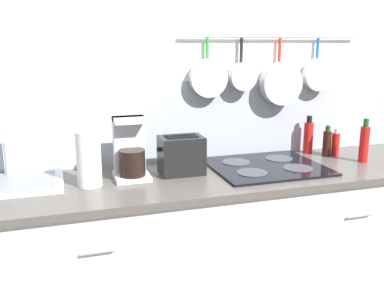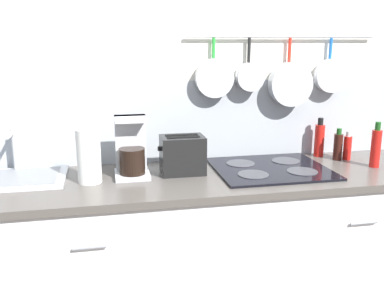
% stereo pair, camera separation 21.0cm
% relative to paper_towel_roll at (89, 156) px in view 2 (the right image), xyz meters
% --- Properties ---
extents(wall_back, '(7.20, 0.15, 2.60)m').
position_rel_paper_towel_roll_xyz_m(wall_back, '(0.64, 0.34, 0.25)').
color(wall_back, silver).
rests_on(wall_back, ground_plane).
extents(cabinet_base, '(2.56, 0.60, 0.86)m').
position_rel_paper_towel_roll_xyz_m(cabinet_base, '(0.64, -0.01, -0.59)').
color(cabinet_base, silver).
rests_on(cabinet_base, ground_plane).
extents(countertop, '(2.60, 0.62, 0.03)m').
position_rel_paper_towel_roll_xyz_m(countertop, '(0.64, -0.01, -0.15)').
color(countertop, '#4C4742').
rests_on(countertop, cabinet_base).
extents(sink_basin, '(0.51, 0.36, 0.23)m').
position_rel_paper_towel_roll_xyz_m(sink_basin, '(-0.37, 0.11, -0.11)').
color(sink_basin, '#B7BABF').
rests_on(sink_basin, countertop).
extents(paper_towel_roll, '(0.11, 0.11, 0.26)m').
position_rel_paper_towel_roll_xyz_m(paper_towel_roll, '(0.00, 0.00, 0.00)').
color(paper_towel_roll, white).
rests_on(paper_towel_roll, countertop).
extents(coffee_maker, '(0.17, 0.18, 0.30)m').
position_rel_paper_towel_roll_xyz_m(coffee_maker, '(0.20, 0.07, -0.01)').
color(coffee_maker, '#B7BABF').
rests_on(coffee_maker, countertop).
extents(toaster, '(0.24, 0.16, 0.20)m').
position_rel_paper_towel_roll_xyz_m(toaster, '(0.46, 0.06, -0.03)').
color(toaster, black).
rests_on(toaster, countertop).
extents(cooktop, '(0.58, 0.51, 0.01)m').
position_rel_paper_towel_roll_xyz_m(cooktop, '(0.93, 0.03, -0.12)').
color(cooktop, black).
rests_on(cooktop, countertop).
extents(bottle_cooking_wine, '(0.06, 0.06, 0.23)m').
position_rel_paper_towel_roll_xyz_m(bottle_cooking_wine, '(1.31, 0.23, -0.03)').
color(bottle_cooking_wine, red).
rests_on(bottle_cooking_wine, countertop).
extents(bottle_dish_soap, '(0.05, 0.05, 0.18)m').
position_rel_paper_towel_roll_xyz_m(bottle_dish_soap, '(1.37, 0.14, -0.05)').
color(bottle_dish_soap, '#33140F').
rests_on(bottle_dish_soap, countertop).
extents(bottle_sesame_oil, '(0.05, 0.05, 0.16)m').
position_rel_paper_towel_roll_xyz_m(bottle_sesame_oil, '(1.43, 0.14, -0.06)').
color(bottle_sesame_oil, red).
rests_on(bottle_sesame_oil, countertop).
extents(bottle_vinegar, '(0.05, 0.05, 0.25)m').
position_rel_paper_towel_roll_xyz_m(bottle_vinegar, '(1.49, -0.04, -0.02)').
color(bottle_vinegar, red).
rests_on(bottle_vinegar, countertop).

